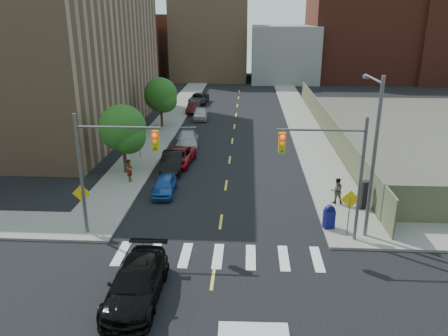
# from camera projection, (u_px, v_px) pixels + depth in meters

# --- Properties ---
(ground) EXTENTS (160.00, 160.00, 0.00)m
(ground) POSITION_uv_depth(u_px,v_px,m) (209.00, 304.00, 18.87)
(ground) COLOR black
(ground) RESTS_ON ground
(sidewalk_nw) EXTENTS (3.50, 73.00, 0.15)m
(sidewalk_nw) POSITION_uv_depth(u_px,v_px,m) (179.00, 108.00, 58.35)
(sidewalk_nw) COLOR gray
(sidewalk_nw) RESTS_ON ground
(sidewalk_ne) EXTENTS (3.50, 73.00, 0.15)m
(sidewalk_ne) POSITION_uv_depth(u_px,v_px,m) (296.00, 109.00, 57.53)
(sidewalk_ne) COLOR gray
(sidewalk_ne) RESTS_ON ground
(fence_north) EXTENTS (0.12, 44.00, 2.50)m
(fence_north) POSITION_uv_depth(u_px,v_px,m) (327.00, 125.00, 44.32)
(fence_north) COLOR #5C6546
(fence_north) RESTS_ON ground
(building_nw) EXTENTS (22.00, 30.00, 16.00)m
(building_nw) POSITION_uv_depth(u_px,v_px,m) (25.00, 54.00, 45.66)
(building_nw) COLOR #8C6B4C
(building_nw) RESTS_ON ground
(bg_bldg_west) EXTENTS (14.00, 18.00, 12.00)m
(bg_bldg_west) POSITION_uv_depth(u_px,v_px,m) (127.00, 47.00, 84.00)
(bg_bldg_west) COLOR #592319
(bg_bldg_west) RESTS_ON ground
(bg_bldg_midwest) EXTENTS (14.00, 16.00, 15.00)m
(bg_bldg_midwest) POSITION_uv_depth(u_px,v_px,m) (211.00, 39.00, 84.54)
(bg_bldg_midwest) COLOR #8C6B4C
(bg_bldg_midwest) RESTS_ON ground
(bg_bldg_center) EXTENTS (12.00, 16.00, 10.00)m
(bg_bldg_center) POSITION_uv_depth(u_px,v_px,m) (284.00, 53.00, 82.73)
(bg_bldg_center) COLOR gray
(bg_bldg_center) RESTS_ON ground
(bg_bldg_east) EXTENTS (18.00, 18.00, 16.00)m
(bg_bldg_east) POSITION_uv_depth(u_px,v_px,m) (357.00, 36.00, 82.88)
(bg_bldg_east) COLOR #592319
(bg_bldg_east) RESTS_ON ground
(signal_nw) EXTENTS (4.59, 0.30, 7.00)m
(signal_nw) POSITION_uv_depth(u_px,v_px,m) (107.00, 159.00, 23.34)
(signal_nw) COLOR #59595E
(signal_nw) RESTS_ON ground
(signal_ne) EXTENTS (4.59, 0.30, 7.00)m
(signal_ne) POSITION_uv_depth(u_px,v_px,m) (333.00, 163.00, 22.70)
(signal_ne) COLOR #59595E
(signal_ne) RESTS_ON ground
(streetlight_ne) EXTENTS (0.25, 3.70, 9.00)m
(streetlight_ne) POSITION_uv_depth(u_px,v_px,m) (373.00, 146.00, 23.20)
(streetlight_ne) COLOR #59595E
(streetlight_ne) RESTS_ON ground
(warn_sign_nw) EXTENTS (1.06, 0.06, 2.83)m
(warn_sign_nw) POSITION_uv_depth(u_px,v_px,m) (82.00, 198.00, 24.75)
(warn_sign_nw) COLOR #59595E
(warn_sign_nw) RESTS_ON ground
(warn_sign_ne) EXTENTS (1.06, 0.06, 2.83)m
(warn_sign_ne) POSITION_uv_depth(u_px,v_px,m) (350.00, 204.00, 23.94)
(warn_sign_ne) COLOR #59595E
(warn_sign_ne) RESTS_ON ground
(warn_sign_midwest) EXTENTS (1.06, 0.06, 2.83)m
(warn_sign_midwest) POSITION_uv_depth(u_px,v_px,m) (139.00, 136.00, 37.46)
(warn_sign_midwest) COLOR #59595E
(warn_sign_midwest) RESTS_ON ground
(tree_west_near) EXTENTS (3.66, 3.64, 5.52)m
(tree_west_near) POSITION_uv_depth(u_px,v_px,m) (123.00, 131.00, 33.26)
(tree_west_near) COLOR #332114
(tree_west_near) RESTS_ON ground
(tree_west_far) EXTENTS (3.66, 3.64, 5.52)m
(tree_west_far) POSITION_uv_depth(u_px,v_px,m) (161.00, 96.00, 47.39)
(tree_west_far) COLOR #332114
(tree_west_far) RESTS_ON ground
(parked_car_blue) EXTENTS (1.58, 3.66, 1.23)m
(parked_car_blue) POSITION_uv_depth(u_px,v_px,m) (164.00, 186.00, 30.32)
(parked_car_blue) COLOR #1C499B
(parked_car_blue) RESTS_ON ground
(parked_car_black) EXTENTS (1.89, 4.65, 1.50)m
(parked_car_black) POSITION_uv_depth(u_px,v_px,m) (172.00, 162.00, 34.81)
(parked_car_black) COLOR black
(parked_car_black) RESTS_ON ground
(parked_car_red) EXTENTS (2.68, 5.01, 1.34)m
(parked_car_red) POSITION_uv_depth(u_px,v_px,m) (179.00, 157.00, 36.28)
(parked_car_red) COLOR maroon
(parked_car_red) RESTS_ON ground
(parked_car_silver) EXTENTS (2.48, 5.06, 1.42)m
(parked_car_silver) POSITION_uv_depth(u_px,v_px,m) (187.00, 139.00, 41.30)
(parked_car_silver) COLOR #9C9FA3
(parked_car_silver) RESTS_ON ground
(parked_car_white) EXTENTS (1.93, 4.30, 1.44)m
(parked_car_white) POSITION_uv_depth(u_px,v_px,m) (200.00, 113.00, 52.20)
(parked_car_white) COLOR #B9B9B9
(parked_car_white) RESTS_ON ground
(parked_car_maroon) EXTENTS (1.53, 3.85, 1.25)m
(parked_car_maroon) POSITION_uv_depth(u_px,v_px,m) (193.00, 108.00, 55.54)
(parked_car_maroon) COLOR #390B12
(parked_car_maroon) RESTS_ON ground
(parked_car_grey) EXTENTS (2.64, 5.32, 1.45)m
(parked_car_grey) POSITION_uv_depth(u_px,v_px,m) (199.00, 98.00, 61.46)
(parked_car_grey) COLOR black
(parked_car_grey) RESTS_ON ground
(black_sedan) EXTENTS (2.22, 5.42, 1.57)m
(black_sedan) POSITION_uv_depth(u_px,v_px,m) (136.00, 283.00, 19.00)
(black_sedan) COLOR black
(black_sedan) RESTS_ON ground
(mailbox) EXTENTS (0.68, 0.59, 1.42)m
(mailbox) POSITION_uv_depth(u_px,v_px,m) (329.00, 217.00, 25.10)
(mailbox) COLOR #0F135B
(mailbox) RESTS_ON sidewalk_ne
(payphone) EXTENTS (0.68, 0.62, 1.85)m
(payphone) POSITION_uv_depth(u_px,v_px,m) (364.00, 195.00, 27.63)
(payphone) COLOR black
(payphone) RESTS_ON sidewalk_ne
(pedestrian_west) EXTENTS (0.41, 0.62, 1.68)m
(pedestrian_west) POSITION_uv_depth(u_px,v_px,m) (130.00, 170.00, 32.21)
(pedestrian_west) COLOR gray
(pedestrian_west) RESTS_ON sidewalk_nw
(pedestrian_east) EXTENTS (0.85, 0.67, 1.73)m
(pedestrian_east) POSITION_uv_depth(u_px,v_px,m) (337.00, 191.00, 28.42)
(pedestrian_east) COLOR gray
(pedestrian_east) RESTS_ON sidewalk_ne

